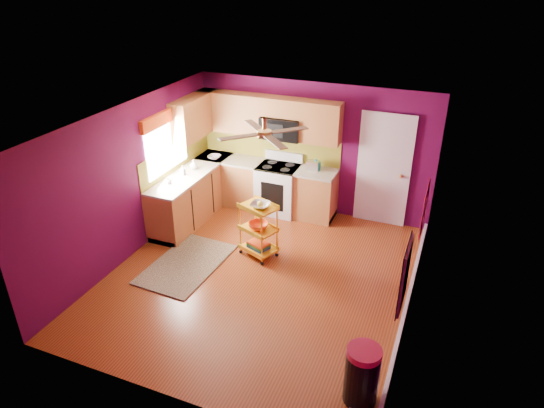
% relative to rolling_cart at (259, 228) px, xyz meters
% --- Properties ---
extents(ground, '(5.00, 5.00, 0.00)m').
position_rel_rolling_cart_xyz_m(ground, '(0.27, -0.57, -0.53)').
color(ground, maroon).
rests_on(ground, ground).
extents(room_envelope, '(4.54, 5.04, 2.52)m').
position_rel_rolling_cart_xyz_m(room_envelope, '(0.30, -0.57, 1.11)').
color(room_envelope, '#52093A').
rests_on(room_envelope, ground).
extents(lower_cabinets, '(2.81, 2.31, 0.94)m').
position_rel_rolling_cart_xyz_m(lower_cabinets, '(-1.08, 1.25, -0.09)').
color(lower_cabinets, '#995829').
rests_on(lower_cabinets, ground).
extents(electric_range, '(0.76, 0.66, 1.13)m').
position_rel_rolling_cart_xyz_m(electric_range, '(-0.28, 1.61, -0.04)').
color(electric_range, white).
rests_on(electric_range, ground).
extents(upper_cabinetry, '(2.80, 2.30, 1.26)m').
position_rel_rolling_cart_xyz_m(upper_cabinetry, '(-0.97, 1.61, 1.27)').
color(upper_cabinetry, '#995829').
rests_on(upper_cabinetry, ground).
extents(left_window, '(0.08, 1.35, 1.08)m').
position_rel_rolling_cart_xyz_m(left_window, '(-1.95, 0.48, 1.21)').
color(left_window, white).
rests_on(left_window, ground).
extents(panel_door, '(0.95, 0.11, 2.15)m').
position_rel_rolling_cart_xyz_m(panel_door, '(1.62, 1.90, 0.50)').
color(panel_door, white).
rests_on(panel_door, ground).
extents(right_wall_art, '(0.04, 2.74, 1.04)m').
position_rel_rolling_cart_xyz_m(right_wall_art, '(2.50, -0.90, 0.92)').
color(right_wall_art, black).
rests_on(right_wall_art, ground).
extents(ceiling_fan, '(1.01, 1.01, 0.26)m').
position_rel_rolling_cart_xyz_m(ceiling_fan, '(0.27, -0.37, 1.76)').
color(ceiling_fan, '#BF8C3F').
rests_on(ceiling_fan, ground).
extents(shag_rug, '(1.08, 1.68, 0.02)m').
position_rel_rolling_cart_xyz_m(shag_rug, '(-0.98, -0.71, -0.51)').
color(shag_rug, black).
rests_on(shag_rug, ground).
extents(rolling_cart, '(0.68, 0.59, 1.02)m').
position_rel_rolling_cart_xyz_m(rolling_cart, '(0.00, 0.00, 0.00)').
color(rolling_cart, yellow).
rests_on(rolling_cart, ground).
extents(trash_can, '(0.46, 0.47, 0.73)m').
position_rel_rolling_cart_xyz_m(trash_can, '(2.23, -2.29, -0.16)').
color(trash_can, black).
rests_on(trash_can, ground).
extents(teal_kettle, '(0.18, 0.18, 0.21)m').
position_rel_rolling_cart_xyz_m(teal_kettle, '(0.42, 1.70, 0.50)').
color(teal_kettle, teal).
rests_on(teal_kettle, lower_cabinets).
extents(toaster, '(0.22, 0.15, 0.18)m').
position_rel_rolling_cart_xyz_m(toaster, '(0.37, 1.67, 0.50)').
color(toaster, beige).
rests_on(toaster, lower_cabinets).
extents(soap_bottle_a, '(0.08, 0.08, 0.18)m').
position_rel_rolling_cart_xyz_m(soap_bottle_a, '(-1.74, 0.58, 0.50)').
color(soap_bottle_a, '#EA3F72').
rests_on(soap_bottle_a, lower_cabinets).
extents(soap_bottle_b, '(0.14, 0.14, 0.18)m').
position_rel_rolling_cart_xyz_m(soap_bottle_b, '(-1.69, 0.89, 0.51)').
color(soap_bottle_b, white).
rests_on(soap_bottle_b, lower_cabinets).
extents(counter_dish, '(0.25, 0.25, 0.06)m').
position_rel_rolling_cart_xyz_m(counter_dish, '(-1.59, 1.50, 0.44)').
color(counter_dish, white).
rests_on(counter_dish, lower_cabinets).
extents(counter_cup, '(0.11, 0.11, 0.09)m').
position_rel_rolling_cart_xyz_m(counter_cup, '(-1.77, 0.16, 0.46)').
color(counter_cup, white).
rests_on(counter_cup, lower_cabinets).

